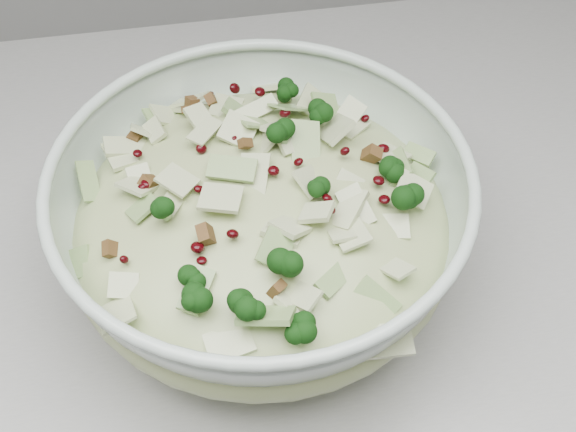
{
  "coord_description": "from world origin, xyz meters",
  "views": [
    {
      "loc": [
        -0.73,
        1.2,
        1.45
      ],
      "look_at": [
        -0.66,
        1.59,
        0.99
      ],
      "focal_mm": 50.0,
      "sensor_mm": 36.0,
      "label": 1
    }
  ],
  "objects": [
    {
      "name": "salad",
      "position": [
        -0.68,
        1.6,
        0.99
      ],
      "size": [
        0.32,
        0.32,
        0.13
      ],
      "rotation": [
        0.0,
        0.0,
        -0.06
      ],
      "color": "#AFBD81",
      "rests_on": "mixing_bowl"
    },
    {
      "name": "mixing_bowl",
      "position": [
        -0.68,
        1.6,
        0.97
      ],
      "size": [
        0.38,
        0.38,
        0.13
      ],
      "rotation": [
        0.0,
        0.0,
        0.19
      ],
      "color": "silver",
      "rests_on": "counter"
    }
  ]
}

